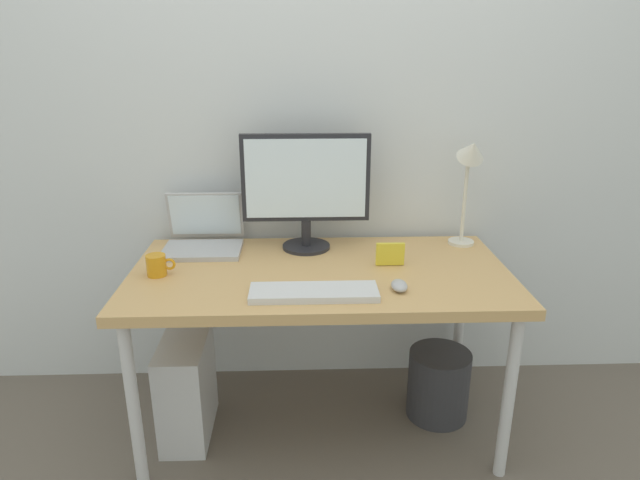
% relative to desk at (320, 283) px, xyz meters
% --- Properties ---
extents(ground_plane, '(6.00, 6.00, 0.00)m').
position_rel_desk_xyz_m(ground_plane, '(0.00, 0.00, -0.65)').
color(ground_plane, '#665B51').
extents(back_wall, '(4.40, 0.04, 2.60)m').
position_rel_desk_xyz_m(back_wall, '(0.00, 0.43, 0.65)').
color(back_wall, silver).
rests_on(back_wall, ground_plane).
extents(desk, '(1.44, 0.75, 0.71)m').
position_rel_desk_xyz_m(desk, '(0.00, 0.00, 0.00)').
color(desk, tan).
rests_on(desk, ground_plane).
extents(monitor, '(0.52, 0.20, 0.48)m').
position_rel_desk_xyz_m(monitor, '(-0.05, 0.24, 0.33)').
color(monitor, '#232328').
rests_on(monitor, desk).
extents(laptop, '(0.32, 0.27, 0.23)m').
position_rel_desk_xyz_m(laptop, '(-0.48, 0.26, 0.12)').
color(laptop, '#B2B2B7').
rests_on(laptop, desk).
extents(desk_lamp, '(0.11, 0.16, 0.48)m').
position_rel_desk_xyz_m(desk_lamp, '(0.62, 0.24, 0.40)').
color(desk_lamp, silver).
rests_on(desk_lamp, desk).
extents(keyboard, '(0.44, 0.14, 0.02)m').
position_rel_desk_xyz_m(keyboard, '(-0.03, -0.23, 0.07)').
color(keyboard, silver).
rests_on(keyboard, desk).
extents(mouse, '(0.06, 0.09, 0.03)m').
position_rel_desk_xyz_m(mouse, '(0.27, -0.20, 0.07)').
color(mouse, '#B2B2B7').
rests_on(mouse, desk).
extents(coffee_mug, '(0.11, 0.07, 0.08)m').
position_rel_desk_xyz_m(coffee_mug, '(-0.61, -0.03, 0.10)').
color(coffee_mug, orange).
rests_on(coffee_mug, desk).
extents(photo_frame, '(0.11, 0.02, 0.09)m').
position_rel_desk_xyz_m(photo_frame, '(0.27, 0.03, 0.11)').
color(photo_frame, yellow).
rests_on(photo_frame, desk).
extents(computer_tower, '(0.18, 0.36, 0.42)m').
position_rel_desk_xyz_m(computer_tower, '(-0.54, -0.03, -0.44)').
color(computer_tower, silver).
rests_on(computer_tower, ground_plane).
extents(wastebasket, '(0.26, 0.26, 0.30)m').
position_rel_desk_xyz_m(wastebasket, '(0.51, 0.05, -0.50)').
color(wastebasket, '#333338').
rests_on(wastebasket, ground_plane).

